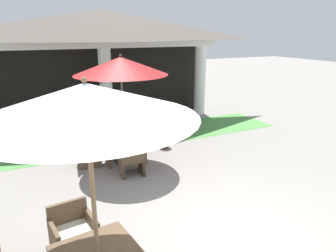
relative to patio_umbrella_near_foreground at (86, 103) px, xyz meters
name	(u,v)px	position (x,y,z in m)	size (l,w,h in m)	color
ground_plane	(231,241)	(2.23, 0.29, -2.58)	(60.00, 60.00, 0.00)	gray
background_pavilion	(102,37)	(2.23, 7.75, 0.51)	(8.96, 2.67, 3.99)	white
lawn_strip	(123,139)	(2.23, 5.93, -2.58)	(10.76, 2.07, 0.01)	#519347
patio_umbrella_near_foreground	(86,103)	(0.00, 0.00, 0.00)	(2.35, 2.35, 2.85)	#2D2D2D
patio_chair_near_foreground_north	(73,234)	(-0.13, 1.04, -2.19)	(0.68, 0.65, 0.82)	brown
patio_table_mid_left	(124,138)	(1.74, 4.28, -1.97)	(1.10, 1.10, 0.70)	brown
patio_umbrella_mid_left	(121,67)	(1.74, 4.28, -0.13)	(2.32, 2.32, 2.76)	#2D2D2D
patio_chair_mid_left_west	(87,150)	(0.80, 4.40, -2.19)	(0.65, 0.66, 0.83)	brown
patio_chair_mid_left_south	(132,159)	(1.61, 3.33, -2.18)	(0.63, 0.61, 0.89)	brown
terracotta_urn	(165,142)	(3.09, 4.62, -2.39)	(0.34, 0.34, 0.46)	brown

